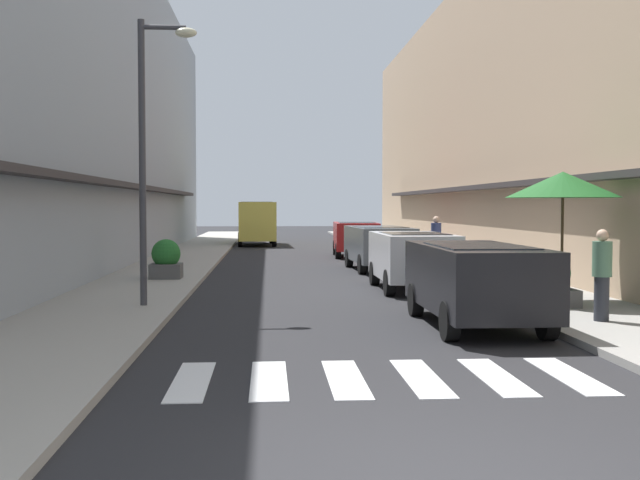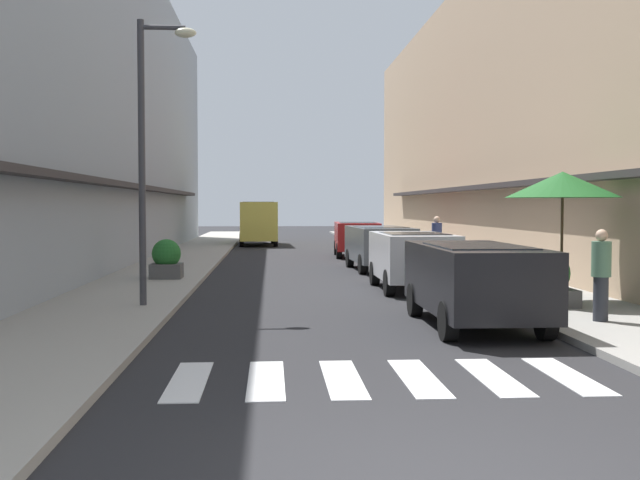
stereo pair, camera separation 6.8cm
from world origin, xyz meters
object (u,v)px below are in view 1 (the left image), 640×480
(street_lamp, at_px, (151,133))
(cafe_umbrella, at_px, (563,185))
(parked_car_distant, at_px, (356,235))
(planter_midblock, at_px, (548,281))
(delivery_van, at_px, (256,219))
(planter_far, at_px, (166,260))
(pedestrian_walking_near, at_px, (602,273))
(parked_car_mid, at_px, (413,254))
(parked_car_near, at_px, (476,275))
(pedestrian_walking_far, at_px, (436,240))
(parked_car_far, at_px, (379,243))

(street_lamp, height_order, cafe_umbrella, street_lamp)
(parked_car_distant, height_order, planter_midblock, parked_car_distant)
(parked_car_distant, xyz_separation_m, delivery_van, (-4.33, 10.15, 0.49))
(delivery_van, relative_size, planter_far, 4.97)
(cafe_umbrella, distance_m, pedestrian_walking_near, 3.26)
(parked_car_mid, distance_m, street_lamp, 7.51)
(street_lamp, bearing_deg, parked_car_near, -22.97)
(planter_midblock, relative_size, pedestrian_walking_far, 0.66)
(parked_car_far, relative_size, planter_far, 3.99)
(parked_car_far, height_order, parked_car_distant, same)
(street_lamp, relative_size, pedestrian_walking_near, 3.57)
(parked_car_far, relative_size, parked_car_distant, 1.10)
(parked_car_near, height_order, pedestrian_walking_far, pedestrian_walking_far)
(parked_car_near, distance_m, delivery_van, 29.65)
(planter_midblock, bearing_deg, pedestrian_walking_near, -84.74)
(cafe_umbrella, relative_size, pedestrian_walking_far, 1.63)
(delivery_van, xyz_separation_m, pedestrian_walking_near, (6.54, -29.52, -0.43))
(parked_car_near, relative_size, parked_car_distant, 1.09)
(parked_car_near, bearing_deg, planter_far, 127.43)
(delivery_van, bearing_deg, planter_midblock, -76.96)
(delivery_van, relative_size, planter_midblock, 4.91)
(parked_car_distant, relative_size, pedestrian_walking_near, 2.46)
(delivery_van, bearing_deg, parked_car_far, -75.80)
(parked_car_far, distance_m, parked_car_distant, 6.98)
(street_lamp, xyz_separation_m, pedestrian_walking_far, (7.95, 9.51, -2.62))
(parked_car_mid, relative_size, parked_car_distant, 0.98)
(parked_car_far, xyz_separation_m, cafe_umbrella, (2.56, -9.59, 1.67))
(parked_car_distant, xyz_separation_m, pedestrian_walking_near, (2.21, -19.37, 0.05))
(parked_car_near, relative_size, delivery_van, 0.79)
(parked_car_distant, distance_m, cafe_umbrella, 16.85)
(parked_car_mid, height_order, pedestrian_walking_far, pedestrian_walking_far)
(cafe_umbrella, xyz_separation_m, planter_midblock, (-0.54, -0.68, -1.97))
(street_lamp, relative_size, cafe_umbrella, 2.10)
(parked_car_near, xyz_separation_m, cafe_umbrella, (2.56, 2.61, 1.67))
(delivery_van, bearing_deg, pedestrian_walking_far, -70.14)
(parked_car_mid, relative_size, planter_far, 3.56)
(pedestrian_walking_far, bearing_deg, cafe_umbrella, 96.35)
(parked_car_far, relative_size, cafe_umbrella, 1.59)
(parked_car_far, xyz_separation_m, pedestrian_walking_far, (1.90, -0.13, 0.09))
(planter_midblock, xyz_separation_m, planter_far, (-8.56, 6.63, 0.02))
(street_lamp, xyz_separation_m, planter_far, (-0.50, 5.99, -2.99))
(planter_far, distance_m, pedestrian_walking_near, 12.38)
(street_lamp, relative_size, planter_midblock, 5.20)
(delivery_van, height_order, planter_midblock, delivery_van)
(parked_car_near, xyz_separation_m, planter_midblock, (2.01, 1.92, -0.30))
(parked_car_near, bearing_deg, parked_car_distant, 90.00)
(planter_midblock, bearing_deg, parked_car_far, 101.09)
(parked_car_near, bearing_deg, pedestrian_walking_near, -5.06)
(parked_car_mid, relative_size, pedestrian_walking_near, 2.42)
(parked_car_mid, height_order, pedestrian_walking_near, pedestrian_walking_near)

